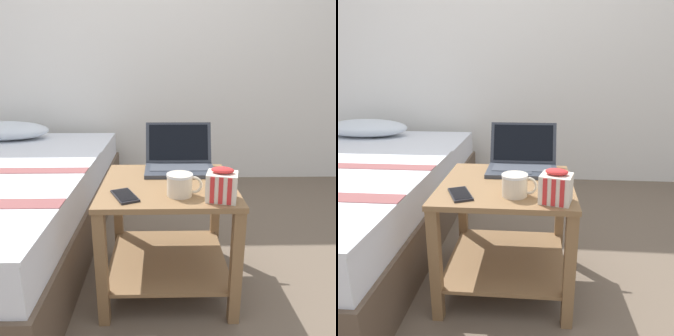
% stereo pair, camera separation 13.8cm
% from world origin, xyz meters
% --- Properties ---
extents(ground_plane, '(8.00, 8.00, 0.00)m').
position_xyz_m(ground_plane, '(0.00, 0.00, 0.00)').
color(ground_plane, brown).
extents(back_wall, '(8.00, 0.05, 2.50)m').
position_xyz_m(back_wall, '(0.00, 1.62, 1.25)').
color(back_wall, silver).
rests_on(back_wall, ground_plane).
extents(bedside_table, '(0.58, 0.57, 0.51)m').
position_xyz_m(bedside_table, '(0.00, 0.00, 0.33)').
color(bedside_table, olive).
rests_on(bedside_table, ground_plane).
extents(laptop, '(0.34, 0.30, 0.21)m').
position_xyz_m(laptop, '(0.06, 0.20, 0.56)').
color(laptop, '#333842').
rests_on(laptop, bedside_table).
extents(mug_front_left, '(0.14, 0.10, 0.09)m').
position_xyz_m(mug_front_left, '(0.05, -0.15, 0.56)').
color(mug_front_left, beige).
rests_on(mug_front_left, bedside_table).
extents(snack_bag, '(0.13, 0.12, 0.13)m').
position_xyz_m(snack_bag, '(0.20, -0.20, 0.57)').
color(snack_bag, silver).
rests_on(snack_bag, bedside_table).
extents(cell_phone, '(0.13, 0.17, 0.01)m').
position_xyz_m(cell_phone, '(-0.17, -0.17, 0.52)').
color(cell_phone, black).
rests_on(cell_phone, bedside_table).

